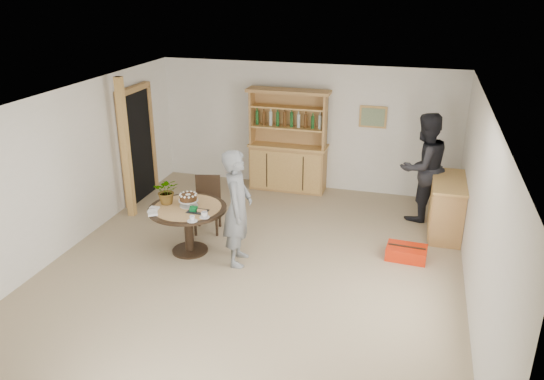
% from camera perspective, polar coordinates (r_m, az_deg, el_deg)
% --- Properties ---
extents(ground, '(7.00, 7.00, 0.00)m').
position_cam_1_polar(ground, '(7.99, -1.96, -8.31)').
color(ground, tan).
rests_on(ground, ground).
extents(room_shell, '(6.04, 7.04, 2.52)m').
position_cam_1_polar(room_shell, '(7.28, -2.10, 3.66)').
color(room_shell, white).
rests_on(room_shell, ground).
extents(doorway, '(0.13, 1.10, 2.18)m').
position_cam_1_polar(doorway, '(10.37, -14.28, 4.90)').
color(doorway, black).
rests_on(doorway, ground).
extents(pine_post, '(0.12, 0.12, 2.50)m').
position_cam_1_polar(pine_post, '(9.56, -15.46, 4.26)').
color(pine_post, tan).
rests_on(pine_post, ground).
extents(hutch, '(1.62, 0.54, 2.04)m').
position_cam_1_polar(hutch, '(10.64, 1.76, 3.64)').
color(hutch, '#B8834E').
rests_on(hutch, ground).
extents(sideboard, '(0.54, 1.26, 0.94)m').
position_cam_1_polar(sideboard, '(9.29, 18.28, -1.71)').
color(sideboard, '#B8834E').
rests_on(sideboard, ground).
extents(dining_table, '(1.20, 1.20, 0.76)m').
position_cam_1_polar(dining_table, '(8.26, -9.03, -2.80)').
color(dining_table, black).
rests_on(dining_table, ground).
extents(dining_chair, '(0.51, 0.51, 0.95)m').
position_cam_1_polar(dining_chair, '(8.98, -6.95, -1.08)').
color(dining_chair, black).
rests_on(dining_chair, ground).
extents(birthday_cake, '(0.30, 0.30, 0.20)m').
position_cam_1_polar(birthday_cake, '(8.19, -9.00, -0.89)').
color(birthday_cake, white).
rests_on(birthday_cake, dining_table).
extents(flower_vase, '(0.47, 0.44, 0.42)m').
position_cam_1_polar(flower_vase, '(8.30, -11.23, -0.07)').
color(flower_vase, '#3F7233').
rests_on(flower_vase, dining_table).
extents(gift_tray, '(0.30, 0.20, 0.08)m').
position_cam_1_polar(gift_tray, '(8.00, -8.07, -2.16)').
color(gift_tray, black).
rests_on(gift_tray, dining_table).
extents(coffee_cup_a, '(0.15, 0.15, 0.09)m').
position_cam_1_polar(coffee_cup_a, '(7.79, -7.27, -2.68)').
color(coffee_cup_a, white).
rests_on(coffee_cup_a, dining_table).
extents(coffee_cup_b, '(0.15, 0.15, 0.08)m').
position_cam_1_polar(coffee_cup_b, '(7.70, -8.58, -3.10)').
color(coffee_cup_b, white).
rests_on(coffee_cup_b, dining_table).
extents(napkins, '(0.24, 0.33, 0.03)m').
position_cam_1_polar(napkins, '(8.11, -12.65, -2.23)').
color(napkins, white).
rests_on(napkins, dining_table).
extents(teen_boy, '(0.52, 0.70, 1.77)m').
position_cam_1_polar(teen_boy, '(7.76, -3.72, -1.95)').
color(teen_boy, slate).
rests_on(teen_boy, ground).
extents(adult_person, '(1.18, 1.16, 1.92)m').
position_cam_1_polar(adult_person, '(9.55, 15.97, 2.36)').
color(adult_person, black).
rests_on(adult_person, ground).
extents(red_suitcase, '(0.62, 0.43, 0.21)m').
position_cam_1_polar(red_suitcase, '(8.42, 14.26, -6.54)').
color(red_suitcase, red).
rests_on(red_suitcase, ground).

